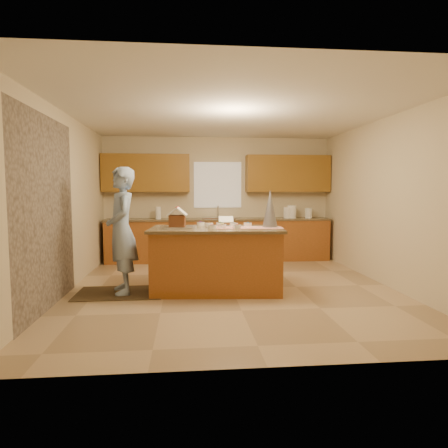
{
  "coord_description": "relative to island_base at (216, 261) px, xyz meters",
  "views": [
    {
      "loc": [
        -0.69,
        -5.98,
        1.55
      ],
      "look_at": [
        -0.1,
        0.2,
        1.0
      ],
      "focal_mm": 31.3,
      "sensor_mm": 36.0,
      "label": 1
    }
  ],
  "objects": [
    {
      "name": "sink",
      "position": [
        0.25,
        2.57,
        0.43
      ],
      "size": [
        0.7,
        0.45,
        0.12
      ],
      "primitive_type": "cube",
      "color": "silver",
      "rests_on": "back_counter_top"
    },
    {
      "name": "tinsel_tree",
      "position": [
        0.82,
        -0.01,
        0.8
      ],
      "size": [
        0.25,
        0.25,
        0.58
      ],
      "primitive_type": "cone",
      "rotation": [
        0.0,
        0.0,
        -0.08
      ],
      "color": "#9D9FA8",
      "rests_on": "island_top"
    },
    {
      "name": "upper_cabinet_right",
      "position": [
        1.8,
        2.69,
        1.44
      ],
      "size": [
        1.85,
        0.35,
        0.8
      ],
      "primitive_type": "cube",
      "color": "#976120",
      "rests_on": "wall_back"
    },
    {
      "name": "canister_c",
      "position": [
        2.26,
        2.57,
        0.56
      ],
      "size": [
        0.15,
        0.15,
        0.22
      ],
      "primitive_type": "cylinder",
      "color": "white",
      "rests_on": "back_counter_top"
    },
    {
      "name": "wall_front",
      "position": [
        0.25,
        -2.63,
        0.89
      ],
      "size": [
        5.5,
        5.5,
        0.0
      ],
      "primitive_type": "plane",
      "color": "beige",
      "rests_on": "floor"
    },
    {
      "name": "gingerbread_house",
      "position": [
        -0.58,
        -0.01,
        0.64
      ],
      "size": [
        0.31,
        0.32,
        0.3
      ],
      "color": "brown",
      "rests_on": "baking_tray"
    },
    {
      "name": "wall_right",
      "position": [
        2.75,
        0.12,
        0.89
      ],
      "size": [
        5.5,
        5.5,
        0.0
      ],
      "primitive_type": "plane",
      "color": "beige",
      "rests_on": "floor"
    },
    {
      "name": "wall_back",
      "position": [
        0.25,
        2.87,
        0.89
      ],
      "size": [
        5.5,
        5.5,
        0.0
      ],
      "primitive_type": "plane",
      "color": "beige",
      "rests_on": "floor"
    },
    {
      "name": "stone_accent",
      "position": [
        -2.23,
        -0.68,
        0.79
      ],
      "size": [
        0.0,
        2.5,
        2.5
      ],
      "primitive_type": "plane",
      "rotation": [
        1.57,
        0.0,
        1.57
      ],
      "color": "gray",
      "rests_on": "wall_left"
    },
    {
      "name": "floor",
      "position": [
        0.25,
        0.12,
        -0.46
      ],
      "size": [
        5.5,
        5.5,
        0.0
      ],
      "primitive_type": "plane",
      "color": "tan",
      "rests_on": "ground"
    },
    {
      "name": "paper_towel",
      "position": [
        -1.05,
        2.57,
        0.59
      ],
      "size": [
        0.12,
        0.12,
        0.26
      ],
      "primitive_type": "cylinder",
      "color": "white",
      "rests_on": "back_counter_top"
    },
    {
      "name": "baking_tray",
      "position": [
        -0.58,
        -0.01,
        0.52
      ],
      "size": [
        0.51,
        0.4,
        0.03
      ],
      "primitive_type": "cube",
      "rotation": [
        0.0,
        0.0,
        -0.08
      ],
      "color": "silver",
      "rests_on": "island_top"
    },
    {
      "name": "candy_bowls",
      "position": [
        0.11,
        0.11,
        0.54
      ],
      "size": [
        0.86,
        0.66,
        0.06
      ],
      "color": "purple",
      "rests_on": "island_top"
    },
    {
      "name": "rug",
      "position": [
        -1.45,
        -0.01,
        -0.46
      ],
      "size": [
        1.27,
        0.83,
        0.01
      ],
      "primitive_type": "cube",
      "color": "black",
      "rests_on": "floor"
    },
    {
      "name": "canister_a",
      "position": [
        1.78,
        2.57,
        0.58
      ],
      "size": [
        0.17,
        0.17,
        0.24
      ],
      "primitive_type": "cylinder",
      "color": "white",
      "rests_on": "back_counter_top"
    },
    {
      "name": "island_top",
      "position": [
        0.0,
        0.0,
        0.49
      ],
      "size": [
        2.06,
        1.19,
        0.04
      ],
      "primitive_type": "cube",
      "rotation": [
        0.0,
        0.0,
        -0.08
      ],
      "color": "brown",
      "rests_on": "island_base"
    },
    {
      "name": "faucet",
      "position": [
        0.25,
        2.75,
        0.6
      ],
      "size": [
        0.03,
        0.03,
        0.28
      ],
      "primitive_type": "cylinder",
      "color": "silver",
      "rests_on": "back_counter_top"
    },
    {
      "name": "island_base",
      "position": [
        0.0,
        0.0,
        0.0
      ],
      "size": [
        1.97,
        1.1,
        0.93
      ],
      "primitive_type": "cube",
      "rotation": [
        0.0,
        0.0,
        -0.08
      ],
      "color": "#96491F",
      "rests_on": "floor"
    },
    {
      "name": "boy",
      "position": [
        -1.4,
        -0.01,
        0.48
      ],
      "size": [
        0.62,
        0.78,
        1.87
      ],
      "primitive_type": "imported",
      "rotation": [
        0.0,
        0.0,
        -1.29
      ],
      "color": "#91AACE",
      "rests_on": "rug"
    },
    {
      "name": "canister_b",
      "position": [
        1.88,
        2.57,
        0.6
      ],
      "size": [
        0.2,
        0.2,
        0.28
      ],
      "primitive_type": "cylinder",
      "color": "white",
      "rests_on": "back_counter_top"
    },
    {
      "name": "back_counter_base",
      "position": [
        0.25,
        2.57,
        -0.02
      ],
      "size": [
        4.8,
        0.6,
        0.88
      ],
      "primitive_type": "cube",
      "color": "#96491F",
      "rests_on": "floor"
    },
    {
      "name": "table_runner",
      "position": [
        0.47,
        -0.04,
        0.51
      ],
      "size": [
        1.08,
        0.46,
        0.01
      ],
      "primitive_type": "cube",
      "rotation": [
        0.0,
        0.0,
        -0.08
      ],
      "color": "#A51E0B",
      "rests_on": "island_top"
    },
    {
      "name": "wall_left",
      "position": [
        -2.25,
        0.12,
        0.89
      ],
      "size": [
        5.5,
        5.5,
        0.0
      ],
      "primitive_type": "plane",
      "color": "beige",
      "rests_on": "floor"
    },
    {
      "name": "ceiling",
      "position": [
        0.25,
        0.12,
        2.24
      ],
      "size": [
        5.5,
        5.5,
        0.0
      ],
      "primitive_type": "plane",
      "color": "silver",
      "rests_on": "floor"
    },
    {
      "name": "window_curtain",
      "position": [
        0.25,
        2.84,
        1.19
      ],
      "size": [
        1.05,
        0.03,
        1.0
      ],
      "primitive_type": "cube",
      "color": "white",
      "rests_on": "wall_back"
    },
    {
      "name": "upper_cabinet_left",
      "position": [
        -1.3,
        2.69,
        1.44
      ],
      "size": [
        1.85,
        0.35,
        0.8
      ],
      "primitive_type": "cube",
      "color": "#976120",
      "rests_on": "wall_back"
    },
    {
      "name": "cookbook",
      "position": [
        0.19,
        0.39,
        0.6
      ],
      "size": [
        0.25,
        0.2,
        0.1
      ],
      "primitive_type": "cube",
      "rotation": [
        -1.13,
        0.0,
        -0.08
      ],
      "color": "white",
      "rests_on": "island_top"
    },
    {
      "name": "back_counter_top",
      "position": [
        0.25,
        2.57,
        0.44
      ],
      "size": [
        4.85,
        0.63,
        0.04
      ],
      "primitive_type": "cube",
      "color": "brown",
      "rests_on": "back_counter_base"
    }
  ]
}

